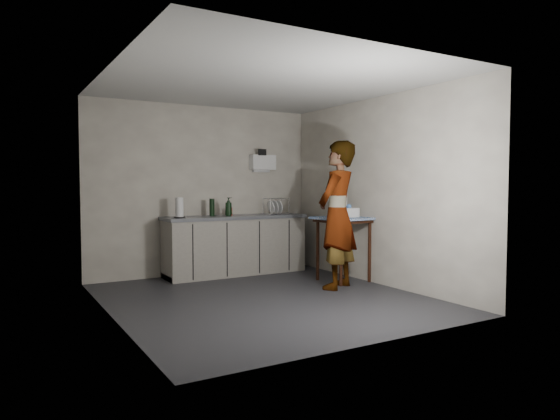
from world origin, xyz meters
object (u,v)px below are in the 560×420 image
standing_man (337,215)px  kitchen_counter (235,247)px  paper_towel (179,208)px  side_table (343,225)px  soap_bottle (229,207)px  dish_rack (276,211)px  dark_bottle (212,207)px  soda_can (230,211)px  bakery_box (343,210)px

standing_man → kitchen_counter: bearing=-96.7°
paper_towel → side_table: bearing=-31.1°
soap_bottle → paper_towel: paper_towel is taller
dish_rack → standing_man: bearing=-88.6°
dark_bottle → standing_man: bearing=-57.0°
soda_can → soap_bottle: bearing=-122.0°
side_table → soap_bottle: 1.75m
dark_bottle → dish_rack: same height
paper_towel → standing_man: bearing=-43.6°
soda_can → paper_towel: (-0.87, -0.15, 0.08)m
side_table → standing_man: bearing=-139.5°
side_table → paper_towel: (-2.02, 1.22, 0.24)m
soda_can → paper_towel: 0.88m
soap_bottle → dish_rack: bearing=3.0°
side_table → kitchen_counter: bearing=127.7°
bakery_box → kitchen_counter: bearing=135.4°
side_table → soda_can: size_ratio=7.65×
side_table → dish_rack: size_ratio=2.45×
soap_bottle → soda_can: 0.22m
kitchen_counter → soda_can: soda_can is taller
soap_bottle → paper_towel: size_ratio=0.97×
kitchen_counter → paper_towel: (-0.92, -0.08, 0.62)m
side_table → bakery_box: (0.02, 0.04, 0.22)m
standing_man → soap_bottle: bearing=-90.7°
side_table → paper_towel: bearing=146.3°
bakery_box → soda_can: bearing=135.1°
standing_man → soda_can: (-0.78, 1.72, -0.01)m
soda_can → dark_bottle: bearing=-174.9°
kitchen_counter → standing_man: standing_man is taller
side_table → dark_bottle: dark_bottle is taller
standing_man → paper_towel: size_ratio=6.74×
standing_man → dish_rack: (-0.04, 1.59, -0.01)m
dark_bottle → kitchen_counter: bearing=-6.2°
kitchen_counter → soda_can: 0.55m
side_table → paper_towel: paper_towel is taller
paper_towel → kitchen_counter: bearing=5.0°
dark_bottle → paper_towel: paper_towel is taller
kitchen_counter → side_table: 1.74m
soap_bottle → bakery_box: size_ratio=0.64×
side_table → soda_can: soda_can is taller
standing_man → bakery_box: 0.55m
dish_rack → bakery_box: 1.28m
soap_bottle → bakery_box: (1.28, -1.16, -0.03)m
bakery_box → dish_rack: bearing=113.6°
soap_bottle → paper_towel: 0.76m
paper_towel → bakery_box: (2.04, -1.18, -0.03)m
side_table → dish_rack: dish_rack is taller
kitchen_counter → side_table: (1.10, -1.30, 0.38)m
bakery_box → soap_bottle: bearing=141.6°
kitchen_counter → paper_towel: size_ratio=7.66×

